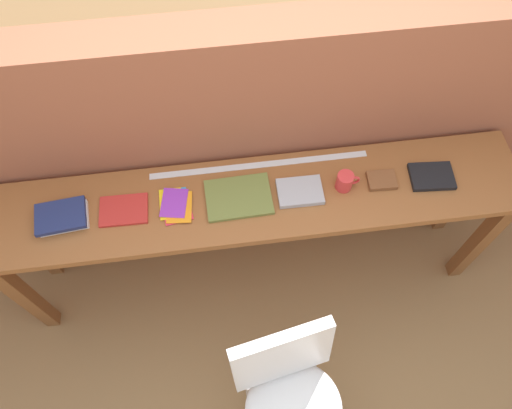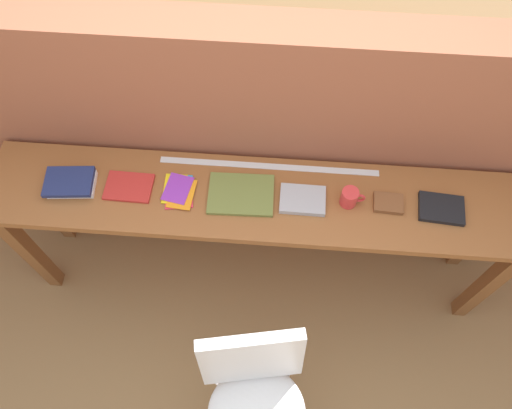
# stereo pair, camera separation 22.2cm
# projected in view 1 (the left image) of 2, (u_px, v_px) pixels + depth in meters

# --- Properties ---
(ground_plane) EXTENTS (40.00, 40.00, 0.00)m
(ground_plane) POSITION_uv_depth(u_px,v_px,m) (262.00, 317.00, 2.89)
(ground_plane) COLOR olive
(brick_wall_back) EXTENTS (6.00, 0.20, 1.56)m
(brick_wall_back) POSITION_uv_depth(u_px,v_px,m) (246.00, 149.00, 2.51)
(brick_wall_back) COLOR #935138
(brick_wall_back) RESTS_ON ground
(sideboard) EXTENTS (2.50, 0.44, 0.88)m
(sideboard) POSITION_uv_depth(u_px,v_px,m) (255.00, 212.00, 2.39)
(sideboard) COLOR brown
(sideboard) RESTS_ON ground
(chair_white_moulded) EXTENTS (0.52, 0.53, 0.89)m
(chair_white_moulded) POSITION_uv_depth(u_px,v_px,m) (289.00, 391.00, 2.19)
(chair_white_moulded) COLOR white
(chair_white_moulded) RESTS_ON ground
(book_stack_leftmost) EXTENTS (0.23, 0.17, 0.05)m
(book_stack_leftmost) POSITION_uv_depth(u_px,v_px,m) (62.00, 217.00, 2.18)
(book_stack_leftmost) COLOR white
(book_stack_leftmost) RESTS_ON sideboard
(magazine_cycling) EXTENTS (0.22, 0.16, 0.01)m
(magazine_cycling) POSITION_uv_depth(u_px,v_px,m) (124.00, 210.00, 2.22)
(magazine_cycling) COLOR red
(magazine_cycling) RESTS_ON sideboard
(pamphlet_pile_colourful) EXTENTS (0.15, 0.19, 0.01)m
(pamphlet_pile_colourful) POSITION_uv_depth(u_px,v_px,m) (175.00, 205.00, 2.24)
(pamphlet_pile_colourful) COLOR #3399D8
(pamphlet_pile_colourful) RESTS_ON sideboard
(book_open_centre) EXTENTS (0.30, 0.22, 0.02)m
(book_open_centre) POSITION_uv_depth(u_px,v_px,m) (239.00, 197.00, 2.25)
(book_open_centre) COLOR olive
(book_open_centre) RESTS_ON sideboard
(book_grey_hardcover) EXTENTS (0.21, 0.15, 0.03)m
(book_grey_hardcover) POSITION_uv_depth(u_px,v_px,m) (300.00, 192.00, 2.26)
(book_grey_hardcover) COLOR #9E9EA3
(book_grey_hardcover) RESTS_ON sideboard
(mug) EXTENTS (0.11, 0.08, 0.09)m
(mug) POSITION_uv_depth(u_px,v_px,m) (345.00, 181.00, 2.25)
(mug) COLOR red
(mug) RESTS_ON sideboard
(leather_journal_brown) EXTENTS (0.13, 0.11, 0.02)m
(leather_journal_brown) POSITION_uv_depth(u_px,v_px,m) (382.00, 180.00, 2.29)
(leather_journal_brown) COLOR brown
(leather_journal_brown) RESTS_ON sideboard
(book_repair_rightmost) EXTENTS (0.21, 0.16, 0.02)m
(book_repair_rightmost) POSITION_uv_depth(u_px,v_px,m) (432.00, 176.00, 2.30)
(book_repair_rightmost) COLOR black
(book_repair_rightmost) RESTS_ON sideboard
(ruler_metal_back_edge) EXTENTS (1.03, 0.03, 0.00)m
(ruler_metal_back_edge) POSITION_uv_depth(u_px,v_px,m) (259.00, 165.00, 2.35)
(ruler_metal_back_edge) COLOR silver
(ruler_metal_back_edge) RESTS_ON sideboard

